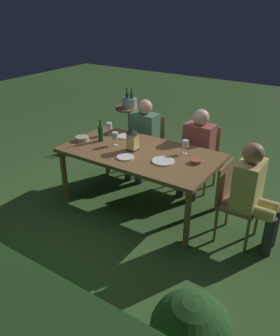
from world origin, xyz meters
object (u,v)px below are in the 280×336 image
(ice_bucket, at_px, (130,102))
(chair_head_near, at_px, (233,198))
(wine_glass_c, at_px, (185,144))
(person_in_mustard, at_px, (254,191))
(wine_glass_a, at_px, (109,126))
(person_in_rust, at_px, (197,148))
(green_bottle_on_table, at_px, (101,133))
(dining_table, at_px, (140,155))
(wine_glass_b, at_px, (115,136))
(plate_b, at_px, (125,157))
(side_table, at_px, (130,119))
(chair_side_left_b, at_px, (149,141))
(plate_c, at_px, (125,136))
(plate_a, at_px, (163,161))
(chair_side_left_a, at_px, (202,154))
(bowl_bread, at_px, (196,161))
(lantern_centerpiece, at_px, (133,139))
(bowl_olives, at_px, (82,138))
(person_in_green, at_px, (142,136))

(ice_bucket, bearing_deg, chair_head_near, 145.46)
(chair_head_near, relative_size, wine_glass_c, 5.15)
(person_in_mustard, distance_m, wine_glass_a, 2.08)
(person_in_rust, bearing_deg, wine_glass_c, 96.82)
(green_bottle_on_table, relative_size, ice_bucket, 0.84)
(dining_table, xyz_separation_m, wine_glass_a, (0.66, -0.25, 0.17))
(dining_table, relative_size, ice_bucket, 5.51)
(person_in_rust, distance_m, wine_glass_b, 1.09)
(wine_glass_b, bearing_deg, plate_b, 142.54)
(person_in_mustard, height_order, wine_glass_b, person_in_mustard)
(green_bottle_on_table, xyz_separation_m, side_table, (0.79, -1.78, -0.43))
(chair_side_left_b, xyz_separation_m, wine_glass_b, (-0.05, 0.90, 0.38))
(plate_c, relative_size, ice_bucket, 0.61)
(person_in_rust, xyz_separation_m, plate_a, (0.05, 0.81, 0.12))
(person_in_mustard, relative_size, side_table, 1.79)
(wine_glass_b, height_order, ice_bucket, ice_bucket)
(person_in_mustard, xyz_separation_m, plate_a, (1.01, 0.10, 0.12))
(plate_a, xyz_separation_m, plate_b, (0.42, 0.15, 0.00))
(wine_glass_b, xyz_separation_m, ice_bucket, (1.03, -1.78, -0.12))
(dining_table, height_order, plate_c, plate_c)
(chair_head_near, bearing_deg, chair_side_left_a, -49.68)
(chair_side_left_b, height_order, wine_glass_c, wine_glass_c)
(person_in_mustard, bearing_deg, bowl_bread, -5.72)
(dining_table, height_order, wine_glass_a, wine_glass_a)
(lantern_centerpiece, height_order, plate_b, lantern_centerpiece)
(chair_side_left_a, height_order, lantern_centerpiece, lantern_centerpiece)
(wine_glass_a, bearing_deg, wine_glass_b, 139.45)
(person_in_mustard, distance_m, bowl_bread, 0.71)
(green_bottle_on_table, xyz_separation_m, plate_a, (-0.99, 0.11, -0.10))
(wine_glass_a, relative_size, plate_a, 0.66)
(dining_table, bearing_deg, green_bottle_on_table, -0.83)
(plate_a, bearing_deg, wine_glass_a, -18.69)
(lantern_centerpiece, height_order, bowl_olives, lantern_centerpiece)
(person_in_rust, height_order, ice_bucket, person_in_rust)
(lantern_centerpiece, distance_m, ice_bucket, 2.23)
(person_in_mustard, distance_m, side_table, 3.32)
(wine_glass_a, distance_m, side_table, 1.76)
(plate_a, bearing_deg, ice_bucket, -46.68)
(chair_side_left_b, relative_size, chair_head_near, 1.00)
(chair_head_near, relative_size, wine_glass_b, 5.15)
(ice_bucket, bearing_deg, plate_a, 133.32)
(chair_side_left_b, height_order, green_bottle_on_table, green_bottle_on_table)
(dining_table, xyz_separation_m, side_table, (1.40, -1.79, -0.27))
(dining_table, relative_size, person_in_mustard, 1.65)
(chair_side_left_a, bearing_deg, wine_glass_b, 48.56)
(person_in_green, bearing_deg, plate_a, 134.77)
(wine_glass_c, xyz_separation_m, plate_a, (0.10, 0.34, -0.11))
(chair_head_near, height_order, side_table, chair_head_near)
(person_in_mustard, bearing_deg, side_table, -32.63)
(bowl_bread, bearing_deg, wine_glass_b, 3.52)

